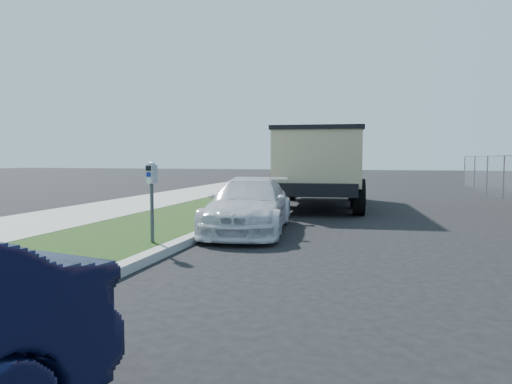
# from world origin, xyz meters

# --- Properties ---
(ground) EXTENTS (120.00, 120.00, 0.00)m
(ground) POSITION_xyz_m (0.00, 0.00, 0.00)
(ground) COLOR black
(ground) RESTS_ON ground
(streetside) EXTENTS (6.12, 50.00, 0.15)m
(streetside) POSITION_xyz_m (-5.57, 2.00, 0.07)
(streetside) COLOR gray
(streetside) RESTS_ON ground
(parking_meter) EXTENTS (0.24, 0.20, 1.48)m
(parking_meter) POSITION_xyz_m (-3.03, -0.32, 1.21)
(parking_meter) COLOR #3F4247
(parking_meter) RESTS_ON ground
(white_wagon) EXTENTS (2.19, 4.37, 1.22)m
(white_wagon) POSITION_xyz_m (-1.86, 2.17, 0.61)
(white_wagon) COLOR silver
(white_wagon) RESTS_ON ground
(dump_truck) EXTENTS (3.35, 7.24, 2.75)m
(dump_truck) POSITION_xyz_m (-1.05, 8.55, 1.55)
(dump_truck) COLOR black
(dump_truck) RESTS_ON ground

